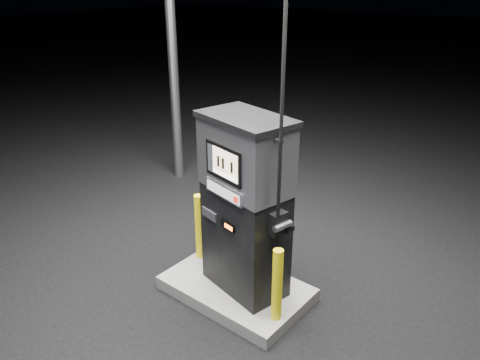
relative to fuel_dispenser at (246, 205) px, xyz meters
The scene contains 5 objects.
ground 1.17m from the fuel_dispenser, 158.86° to the right, with size 80.00×80.00×0.00m, color black.
pump_island 1.09m from the fuel_dispenser, 158.86° to the right, with size 1.60×1.00×0.15m, color slate.
fuel_dispenser is the anchor object (origin of this frame).
bollard_left 1.00m from the fuel_dispenser, behind, with size 0.11×0.11×0.84m, color yellow.
bollard_right 0.87m from the fuel_dispenser, 21.13° to the right, with size 0.11×0.11×0.81m, color yellow.
Camera 1 is at (2.80, -3.37, 3.38)m, focal length 35.00 mm.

